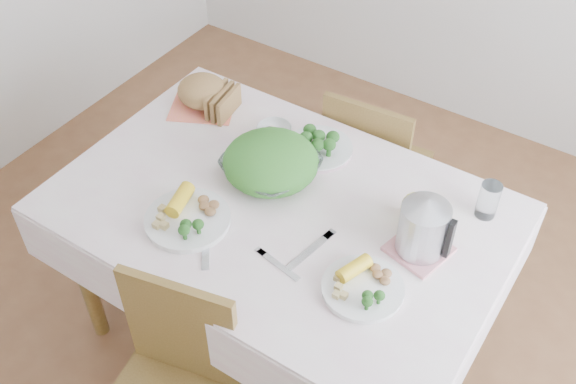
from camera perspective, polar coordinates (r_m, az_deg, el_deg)
The scene contains 18 objects.
floor at distance 2.85m, azimuth -0.57°, elevation -11.97°, with size 3.60×3.60×0.00m, color brown.
dining_table at distance 2.55m, azimuth -0.63°, elevation -7.28°, with size 1.40×0.90×0.75m, color brown.
tablecloth at distance 2.27m, azimuth -0.70°, elevation -1.26°, with size 1.50×1.00×0.01m, color white.
chair_far at distance 2.91m, azimuth 7.59°, elevation 2.90°, with size 0.38×0.38×0.85m, color brown.
salad_bowl at distance 2.34m, azimuth -1.46°, elevation 2.10°, with size 0.32×0.32×0.08m, color white.
dinner_plate_left at distance 2.22m, azimuth -8.49°, elevation -2.36°, with size 0.28×0.28×0.02m, color white.
dinner_plate_right at distance 2.03m, azimuth 6.34°, elevation -8.11°, with size 0.25×0.25×0.02m, color white.
broccoli_plate at distance 2.46m, azimuth 2.58°, elevation 3.66°, with size 0.25×0.25×0.02m, color beige.
napkin at distance 2.71m, azimuth -7.14°, elevation 7.41°, with size 0.25×0.25×0.00m, color #FF7D5C.
bread_loaf at distance 2.68m, azimuth -7.24°, elevation 8.37°, with size 0.20×0.19×0.12m, color olive.
fruit_bowl at distance 2.52m, azimuth -1.18°, elevation 5.12°, with size 0.13×0.13×0.04m, color white.
yellow_mug at distance 2.22m, azimuth 10.94°, elevation -1.71°, with size 0.11×0.11×0.09m, color yellow.
glass_tumbler at distance 2.28m, azimuth 16.60°, elevation -0.66°, with size 0.07×0.07×0.13m, color white.
pink_tray at distance 2.16m, azimuth 11.02°, elevation -4.75°, with size 0.17×0.17×0.01m, color pink.
electric_kettle at distance 2.08m, azimuth 11.43°, elevation -2.70°, with size 0.15×0.15×0.21m, color #B2B5BA.
fork_left at distance 2.16m, azimuth -6.98°, elevation -4.44°, with size 0.02×0.21×0.00m, color silver.
fork_right at distance 2.13m, azimuth 1.90°, elevation -4.97°, with size 0.02×0.21×0.00m, color silver.
knife at distance 2.09m, azimuth -0.85°, elevation -6.16°, with size 0.02×0.17×0.00m, color silver.
Camera 1 is at (0.90, -1.31, 2.37)m, focal length 42.00 mm.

